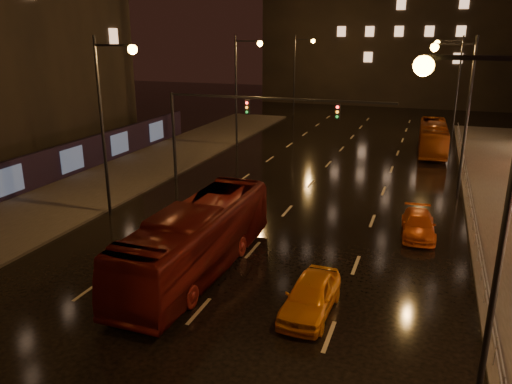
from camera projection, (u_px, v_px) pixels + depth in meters
ground at (304, 192)px, 33.29m from camera, size 140.00×140.00×0.00m
sidewalk_left at (88, 192)px, 33.09m from camera, size 7.00×70.00×0.15m
hoarding_left at (6, 181)px, 31.23m from camera, size 0.30×46.00×2.50m
traffic_signal at (233, 117)px, 33.48m from camera, size 15.31×0.32×6.20m
streetlight_right at (481, 186)px, 12.33m from camera, size 2.64×0.50×10.00m
railing_right at (472, 205)px, 27.96m from camera, size 0.05×56.00×1.00m
bus_red at (197, 239)px, 21.67m from camera, size 2.75×11.12×3.09m
bus_curb at (433, 137)px, 44.26m from camera, size 2.57×9.63×2.66m
taxi_near at (311, 296)px, 18.61m from camera, size 1.80×4.20×1.41m
taxi_far at (418, 225)px, 25.93m from camera, size 1.95×4.13×1.16m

